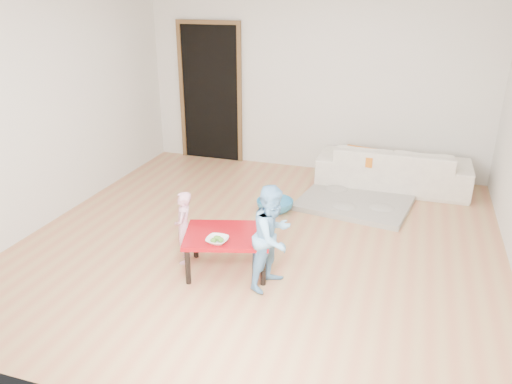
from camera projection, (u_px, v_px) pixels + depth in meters
The scene contains 13 objects.
floor at pixel (262, 240), 5.42m from camera, with size 5.00×5.00×0.01m, color #BF7952.
back_wall at pixel (314, 82), 7.13m from camera, with size 5.00×0.02×2.60m, color silver.
left_wall at pixel (52, 107), 5.64m from camera, with size 0.02×5.00×2.60m, color silver.
doorway at pixel (211, 94), 7.67m from camera, with size 1.02×0.08×2.11m, color brown, non-canonical shape.
sofa at pixel (393, 167), 6.76m from camera, with size 2.00×0.78×0.58m, color beige.
cushion at pixel (359, 156), 6.71m from camera, with size 0.49×0.44×0.13m, color orange.
red_table at pixel (228, 252), 4.79m from camera, with size 0.79×0.59×0.40m, color #9B0810, non-canonical shape.
bowl at pixel (217, 240), 4.54m from camera, with size 0.20×0.20×0.05m, color white.
broccoli at pixel (217, 240), 4.53m from camera, with size 0.12×0.12×0.06m, color #2D5919, non-canonical shape.
child_pink at pixel (184, 228), 4.88m from camera, with size 0.27×0.18×0.74m, color #D7628E.
child_blue at pixel (273, 237), 4.44m from camera, with size 0.48×0.37×0.98m, color #64AFE9.
basin at pixel (275, 206), 6.11m from camera, with size 0.45×0.45×0.14m, color teal.
blanket at pixel (355, 202), 6.32m from camera, with size 1.32×1.10×0.07m, color gray, non-canonical shape.
Camera 1 is at (1.43, -4.60, 2.56)m, focal length 35.00 mm.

